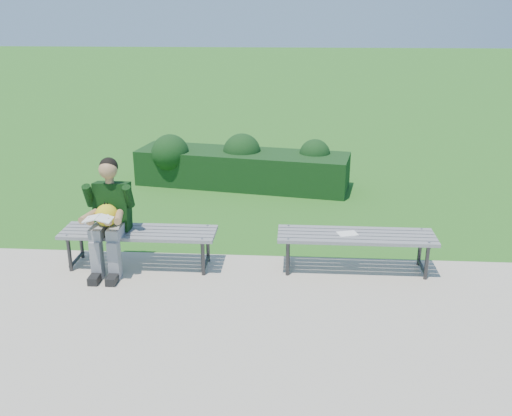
{
  "coord_description": "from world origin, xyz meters",
  "views": [
    {
      "loc": [
        0.72,
        -6.46,
        2.92
      ],
      "look_at": [
        0.29,
        -0.22,
        0.72
      ],
      "focal_mm": 40.0,
      "sensor_mm": 36.0,
      "label": 1
    }
  ],
  "objects_px": {
    "hedge": "(239,165)",
    "seated_boy": "(109,213)",
    "paper_sheet": "(348,234)",
    "bench_left": "(139,235)",
    "bench_right": "(356,239)"
  },
  "relations": [
    {
      "from": "hedge",
      "to": "seated_boy",
      "type": "height_order",
      "value": "seated_boy"
    },
    {
      "from": "paper_sheet",
      "to": "seated_boy",
      "type": "bearing_deg",
      "value": -176.6
    },
    {
      "from": "hedge",
      "to": "bench_left",
      "type": "height_order",
      "value": "hedge"
    },
    {
      "from": "bench_left",
      "to": "seated_boy",
      "type": "relative_size",
      "value": 1.37
    },
    {
      "from": "hedge",
      "to": "bench_right",
      "type": "relative_size",
      "value": 2.07
    },
    {
      "from": "bench_left",
      "to": "paper_sheet",
      "type": "bearing_deg",
      "value": 1.53
    },
    {
      "from": "seated_boy",
      "to": "paper_sheet",
      "type": "height_order",
      "value": "seated_boy"
    },
    {
      "from": "hedge",
      "to": "paper_sheet",
      "type": "height_order",
      "value": "hedge"
    },
    {
      "from": "bench_right",
      "to": "seated_boy",
      "type": "xyz_separation_m",
      "value": [
        -2.82,
        -0.16,
        0.3
      ]
    },
    {
      "from": "hedge",
      "to": "bench_left",
      "type": "relative_size",
      "value": 2.07
    },
    {
      "from": "hedge",
      "to": "bench_left",
      "type": "xyz_separation_m",
      "value": [
        -0.84,
        -3.4,
        0.05
      ]
    },
    {
      "from": "bench_right",
      "to": "paper_sheet",
      "type": "height_order",
      "value": "bench_right"
    },
    {
      "from": "bench_right",
      "to": "paper_sheet",
      "type": "relative_size",
      "value": 7.06
    },
    {
      "from": "hedge",
      "to": "bench_right",
      "type": "xyz_separation_m",
      "value": [
        1.68,
        -3.33,
        0.05
      ]
    },
    {
      "from": "bench_right",
      "to": "paper_sheet",
      "type": "bearing_deg",
      "value": 180.0
    }
  ]
}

